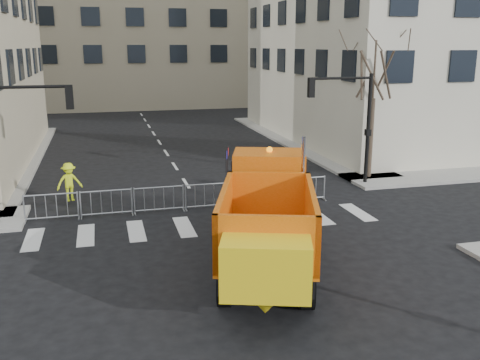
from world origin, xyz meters
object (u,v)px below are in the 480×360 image
object	(u,v)px
cop_a	(283,188)
cop_c	(265,193)
cop_b	(291,186)
newspaper_box	(263,177)
worker	(69,182)
plow_truck	(268,215)

from	to	relation	value
cop_a	cop_c	size ratio (longest dim) A/B	1.09
cop_b	newspaper_box	xyz separation A→B (m)	(-0.31, 3.05, -0.33)
cop_a	cop_b	bearing A→B (deg)	123.70
cop_a	worker	size ratio (longest dim) A/B	1.12
newspaper_box	cop_b	bearing A→B (deg)	-88.59
plow_truck	cop_b	distance (m)	6.24
cop_b	worker	world-z (taller)	cop_b
worker	newspaper_box	xyz separation A→B (m)	(8.64, -0.15, -0.29)
cop_b	plow_truck	bearing A→B (deg)	71.51
cop_b	cop_a	bearing A→B (deg)	-16.71
cop_b	newspaper_box	bearing A→B (deg)	-76.12
cop_a	cop_c	bearing A→B (deg)	-8.28
plow_truck	cop_a	size ratio (longest dim) A/B	5.53
plow_truck	cop_b	xyz separation A→B (m)	(2.78, 5.54, -0.71)
cop_c	worker	xyz separation A→B (m)	(-7.74, 3.43, 0.12)
plow_truck	worker	distance (m)	10.73
cop_b	cop_c	world-z (taller)	cop_b
cop_a	cop_b	world-z (taller)	cop_b
worker	plow_truck	bearing A→B (deg)	-71.70
plow_truck	cop_b	world-z (taller)	plow_truck
plow_truck	newspaper_box	size ratio (longest dim) A/B	9.45
cop_a	cop_b	size ratio (longest dim) A/B	0.91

